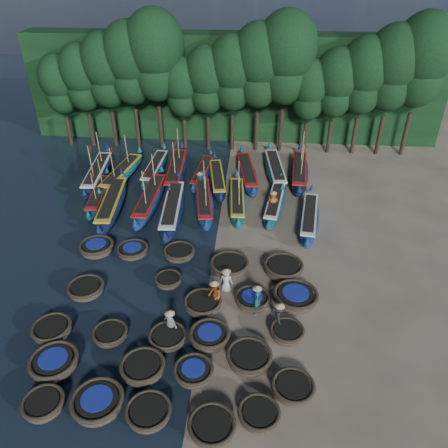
# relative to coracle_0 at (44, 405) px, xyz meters

# --- Properties ---
(ground) EXTENTS (120.00, 120.00, 0.00)m
(ground) POSITION_rel_coracle_0_xyz_m (6.14, 8.92, -0.41)
(ground) COLOR gray
(ground) RESTS_ON ground
(foliage_wall) EXTENTS (40.00, 3.00, 10.00)m
(foliage_wall) POSITION_rel_coracle_0_xyz_m (6.14, 32.42, 4.59)
(foliage_wall) COLOR black
(foliage_wall) RESTS_ON ground
(coracle_0) EXTENTS (2.19, 2.19, 0.72)m
(coracle_0) POSITION_rel_coracle_0_xyz_m (0.00, 0.00, 0.00)
(coracle_0) COLOR #4D3F30
(coracle_0) RESTS_ON ground
(coracle_1) EXTENTS (2.83, 2.83, 0.79)m
(coracle_1) POSITION_rel_coracle_0_xyz_m (2.29, 0.24, 0.05)
(coracle_1) COLOR #4D3F30
(coracle_1) RESTS_ON ground
(coracle_2) EXTENTS (2.02, 2.02, 0.65)m
(coracle_2) POSITION_rel_coracle_0_xyz_m (4.54, 0.01, -0.04)
(coracle_2) COLOR #4D3F30
(coracle_2) RESTS_ON ground
(coracle_3) EXTENTS (2.38, 2.38, 0.66)m
(coracle_3) POSITION_rel_coracle_0_xyz_m (7.26, -0.42, -0.04)
(coracle_3) COLOR #4D3F30
(coracle_3) RESTS_ON ground
(coracle_4) EXTENTS (2.12, 2.12, 0.66)m
(coracle_4) POSITION_rel_coracle_0_xyz_m (9.17, 0.27, -0.04)
(coracle_4) COLOR #4D3F30
(coracle_4) RESTS_ON ground
(coracle_5) EXTENTS (2.72, 2.72, 0.79)m
(coracle_5) POSITION_rel_coracle_0_xyz_m (-0.42, 2.13, 0.04)
(coracle_5) COLOR #4D3F30
(coracle_5) RESTS_ON ground
(coracle_6) EXTENTS (2.47, 2.47, 0.77)m
(coracle_6) POSITION_rel_coracle_0_xyz_m (3.78, 2.19, 0.03)
(coracle_6) COLOR #4D3F30
(coracle_6) RESTS_ON ground
(coracle_7) EXTENTS (2.30, 2.30, 0.67)m
(coracle_7) POSITION_rel_coracle_0_xyz_m (6.15, 2.19, -0.02)
(coracle_7) COLOR #4D3F30
(coracle_7) RESTS_ON ground
(coracle_8) EXTENTS (2.64, 2.64, 0.75)m
(coracle_8) POSITION_rel_coracle_0_xyz_m (8.67, 3.16, 0.02)
(coracle_8) COLOR #4D3F30
(coracle_8) RESTS_ON ground
(coracle_9) EXTENTS (2.23, 2.23, 0.67)m
(coracle_9) POSITION_rel_coracle_0_xyz_m (10.66, 1.69, -0.03)
(coracle_9) COLOR #4D3F30
(coracle_9) RESTS_ON ground
(coracle_10) EXTENTS (2.37, 2.37, 0.71)m
(coracle_10) POSITION_rel_coracle_0_xyz_m (-1.40, 4.20, -0.00)
(coracle_10) COLOR #4D3F30
(coracle_10) RESTS_ON ground
(coracle_11) EXTENTS (2.05, 2.05, 0.64)m
(coracle_11) POSITION_rel_coracle_0_xyz_m (1.64, 4.15, -0.05)
(coracle_11) COLOR #4D3F30
(coracle_11) RESTS_ON ground
(coracle_12) EXTENTS (2.26, 2.26, 0.64)m
(coracle_12) POSITION_rel_coracle_0_xyz_m (4.57, 4.16, -0.04)
(coracle_12) COLOR #4D3F30
(coracle_12) RESTS_ON ground
(coracle_13) EXTENTS (2.09, 2.09, 0.81)m
(coracle_13) POSITION_rel_coracle_0_xyz_m (6.67, 4.30, 0.06)
(coracle_13) COLOR #4D3F30
(coracle_13) RESTS_ON ground
(coracle_14) EXTENTS (1.92, 1.92, 0.67)m
(coracle_14) POSITION_rel_coracle_0_xyz_m (10.53, 4.95, -0.03)
(coracle_14) COLOR #4D3F30
(coracle_14) RESTS_ON ground
(coracle_15) EXTENTS (2.50, 2.50, 0.73)m
(coracle_15) POSITION_rel_coracle_0_xyz_m (-0.74, 7.35, 0.01)
(coracle_15) COLOR #4D3F30
(coracle_15) RESTS_ON ground
(coracle_16) EXTENTS (1.62, 1.62, 0.65)m
(coracle_16) POSITION_rel_coracle_0_xyz_m (3.80, 8.49, -0.04)
(coracle_16) COLOR #4D3F30
(coracle_16) RESTS_ON ground
(coracle_17) EXTENTS (2.33, 2.33, 0.74)m
(coracle_17) POSITION_rel_coracle_0_xyz_m (6.05, 6.63, 0.01)
(coracle_17) COLOR #4D3F30
(coracle_17) RESTS_ON ground
(coracle_18) EXTENTS (2.47, 2.47, 0.66)m
(coracle_18) POSITION_rel_coracle_0_xyz_m (8.72, 7.25, -0.03)
(coracle_18) COLOR #4D3F30
(coracle_18) RESTS_ON ground
(coracle_19) EXTENTS (2.91, 2.91, 0.84)m
(coracle_19) POSITION_rel_coracle_0_xyz_m (11.10, 7.51, 0.07)
(coracle_19) COLOR #4D3F30
(coracle_19) RESTS_ON ground
(coracle_20) EXTENTS (2.52, 2.52, 0.84)m
(coracle_20) POSITION_rel_coracle_0_xyz_m (-1.36, 11.18, 0.07)
(coracle_20) COLOR #4D3F30
(coracle_20) RESTS_ON ground
(coracle_21) EXTENTS (2.03, 2.03, 0.69)m
(coracle_21) POSITION_rel_coracle_0_xyz_m (0.97, 11.19, -0.01)
(coracle_21) COLOR #4D3F30
(coracle_21) RESTS_ON ground
(coracle_22) EXTENTS (2.30, 2.30, 0.73)m
(coracle_22) POSITION_rel_coracle_0_xyz_m (4.00, 11.14, 0.01)
(coracle_22) COLOR #4D3F30
(coracle_22) RESTS_ON ground
(coracle_23) EXTENTS (2.87, 2.87, 0.78)m
(coracle_23) POSITION_rel_coracle_0_xyz_m (7.27, 10.06, 0.04)
(coracle_23) COLOR #4D3F30
(coracle_23) RESTS_ON ground
(coracle_24) EXTENTS (2.94, 2.94, 0.83)m
(coracle_24) POSITION_rel_coracle_0_xyz_m (10.53, 10.05, 0.06)
(coracle_24) COLOR #4D3F30
(coracle_24) RESTS_ON ground
(long_boat_1) EXTENTS (2.07, 7.29, 3.11)m
(long_boat_1) POSITION_rel_coracle_0_xyz_m (-3.40, 17.95, 0.08)
(long_boat_1) COLOR #0F565A
(long_boat_1) RESTS_ON ground
(long_boat_2) EXTENTS (2.39, 8.90, 1.57)m
(long_boat_2) POSITION_rel_coracle_0_xyz_m (-1.98, 16.66, 0.19)
(long_boat_2) COLOR #101F3C
(long_boat_2) RESTS_ON ground
(long_boat_3) EXTENTS (1.68, 8.85, 3.76)m
(long_boat_3) POSITION_rel_coracle_0_xyz_m (0.73, 17.53, 0.19)
(long_boat_3) COLOR navy
(long_boat_3) RESTS_ON ground
(long_boat_4) EXTENTS (2.16, 8.99, 1.59)m
(long_boat_4) POSITION_rel_coracle_0_xyz_m (2.67, 16.25, 0.19)
(long_boat_4) COLOR #101F3C
(long_boat_4) RESTS_ON ground
(long_boat_5) EXTENTS (2.60, 7.94, 3.41)m
(long_boat_5) POSITION_rel_coracle_0_xyz_m (4.83, 17.55, 0.13)
(long_boat_5) COLOR navy
(long_boat_5) RESTS_ON ground
(long_boat_6) EXTENTS (1.87, 7.81, 3.32)m
(long_boat_6) POSITION_rel_coracle_0_xyz_m (7.33, 17.92, 0.12)
(long_boat_6) COLOR #0F565A
(long_boat_6) RESTS_ON ground
(long_boat_7) EXTENTS (2.38, 7.49, 1.33)m
(long_boat_7) POSITION_rel_coracle_0_xyz_m (10.18, 17.79, 0.10)
(long_boat_7) COLOR #0F565A
(long_boat_7) RESTS_ON ground
(long_boat_8) EXTENTS (2.33, 7.65, 1.36)m
(long_boat_8) POSITION_rel_coracle_0_xyz_m (12.57, 15.91, 0.11)
(long_boat_8) COLOR navy
(long_boat_8) RESTS_ON ground
(long_boat_9) EXTENTS (2.36, 8.86, 3.78)m
(long_boat_9) POSITION_rel_coracle_0_xyz_m (-4.68, 21.51, 0.19)
(long_boat_9) COLOR #101F3C
(long_boat_9) RESTS_ON ground
(long_boat_10) EXTENTS (2.70, 8.42, 3.61)m
(long_boat_10) POSITION_rel_coracle_0_xyz_m (-2.62, 21.60, 0.16)
(long_boat_10) COLOR #0F565A
(long_boat_10) RESTS_ON ground
(long_boat_11) EXTENTS (1.63, 7.90, 1.39)m
(long_boat_11) POSITION_rel_coracle_0_xyz_m (-0.08, 23.00, 0.12)
(long_boat_11) COLOR #0F565A
(long_boat_11) RESTS_ON ground
(long_boat_12) EXTENTS (2.07, 9.14, 3.89)m
(long_boat_12) POSITION_rel_coracle_0_xyz_m (1.88, 22.52, 0.21)
(long_boat_12) COLOR #101F3C
(long_boat_12) RESTS_ON ground
(long_boat_13) EXTENTS (1.93, 7.22, 1.28)m
(long_boat_13) POSITION_rel_coracle_0_xyz_m (4.13, 22.57, 0.08)
(long_boat_13) COLOR navy
(long_boat_13) RESTS_ON ground
(long_boat_14) EXTENTS (2.54, 7.67, 1.37)m
(long_boat_14) POSITION_rel_coracle_0_xyz_m (5.49, 21.42, 0.11)
(long_boat_14) COLOR #101F3C
(long_boat_14) RESTS_ON ground
(long_boat_15) EXTENTS (2.74, 8.36, 1.49)m
(long_boat_15) POSITION_rel_coracle_0_xyz_m (7.91, 22.67, 0.16)
(long_boat_15) COLOR navy
(long_boat_15) RESTS_ON ground
(long_boat_16) EXTENTS (2.43, 8.64, 1.53)m
(long_boat_16) POSITION_rel_coracle_0_xyz_m (10.30, 23.43, 0.17)
(long_boat_16) COLOR #0F565A
(long_boat_16) RESTS_ON ground
(long_boat_17) EXTENTS (2.18, 8.75, 3.73)m
(long_boat_17) POSITION_rel_coracle_0_xyz_m (12.35, 23.20, 0.18)
(long_boat_17) COLOR #101F3C
(long_boat_17) RESTS_ON ground
(fisherman_0) EXTENTS (0.78, 0.55, 1.69)m
(fisherman_0) POSITION_rel_coracle_0_xyz_m (7.20, 8.31, 0.41)
(fisherman_0) COLOR silver
(fisherman_0) RESTS_ON ground
(fisherman_1) EXTENTS (0.52, 0.66, 2.01)m
(fisherman_1) POSITION_rel_coracle_0_xyz_m (8.96, 6.63, 0.58)
(fisherman_1) COLOR #1B6B73
(fisherman_1) RESTS_ON ground
(fisherman_2) EXTENTS (0.84, 0.99, 1.97)m
(fisherman_2) POSITION_rel_coracle_0_xyz_m (6.67, 6.88, 0.52)
(fisherman_2) COLOR #B24E17
(fisherman_2) RESTS_ON ground
(fisherman_3) EXTENTS (0.72, 1.09, 1.78)m
(fisherman_3) POSITION_rel_coracle_0_xyz_m (10.13, 5.63, 0.42)
(fisherman_3) COLOR black
(fisherman_3) RESTS_ON ground
(fisherman_4) EXTENTS (0.94, 0.86, 1.74)m
(fisherman_4) POSITION_rel_coracle_0_xyz_m (4.64, 4.74, 0.43)
(fisherman_4) COLOR silver
(fisherman_4) RESTS_ON ground
(fisherman_5) EXTENTS (0.61, 1.49, 1.76)m
(fisherman_5) POSITION_rel_coracle_0_xyz_m (4.19, 20.26, 0.41)
(fisherman_5) COLOR #1B6B73
(fisherman_5) RESTS_ON ground
(fisherman_6) EXTENTS (0.90, 0.65, 1.91)m
(fisherman_6) POSITION_rel_coracle_0_xyz_m (9.99, 17.25, 0.50)
(fisherman_6) COLOR #B24E17
(fisherman_6) RESTS_ON ground
(tree_0) EXTENTS (3.68, 3.68, 8.68)m
(tree_0) POSITION_rel_coracle_0_xyz_m (-9.86, 28.92, 5.56)
(tree_0) COLOR black
(tree_0) RESTS_ON ground
(tree_1) EXTENTS (4.09, 4.09, 9.65)m
(tree_1) POSITION_rel_coracle_0_xyz_m (-7.56, 28.92, 6.24)
(tree_1) COLOR black
(tree_1) RESTS_ON ground
(tree_2) EXTENTS (4.51, 4.51, 10.63)m
(tree_2) POSITION_rel_coracle_0_xyz_m (-5.26, 28.92, 6.91)
(tree_2) COLOR black
(tree_2) RESTS_ON ground
(tree_3) EXTENTS (4.92, 4.92, 11.60)m
(tree_3) POSITION_rel_coracle_0_xyz_m (-2.96, 28.92, 7.59)
(tree_3) COLOR black
(tree_3) RESTS_ON ground
(tree_4) EXTENTS (5.34, 5.34, 12.58)m
(tree_4) POSITION_rel_coracle_0_xyz_m (-0.66, 28.92, 8.26)
(tree_4) COLOR black
(tree_4) RESTS_ON ground
(tree_5) EXTENTS (3.68, 3.68, 8.68)m
(tree_5) POSITION_rel_coracle_0_xyz_m (1.64, 28.92, 5.56)
(tree_5) COLOR black
(tree_5) RESTS_ON ground
(tree_6) EXTENTS (4.09, 4.09, 9.65)m
(tree_6) POSITION_rel_coracle_0_xyz_m (3.94, 28.92, 6.24)
(tree_6) COLOR black
(tree_6) RESTS_ON ground
(tree_7) EXTENTS (4.51, 4.51, 10.63)m
(tree_7) POSITION_rel_coracle_0_xyz_m (6.24, 28.92, 6.91)
(tree_7) COLOR black
(tree_7) RESTS_ON ground
(tree_8) EXTENTS (4.92, 4.92, 11.60)m
(tree_8) POSITION_rel_coracle_0_xyz_m (8.54, 28.92, 7.59)
(tree_8) COLOR black
(tree_8) RESTS_ON ground
(tree_9) EXTENTS (5.34, 5.34, 12.58)m
(tree_9) POSITION_rel_coracle_0_xyz_m (10.84, 28.92, 8.26)
(tree_9) COLOR black
(tree_9) RESTS_ON ground
(tree_10) EXTENTS (3.68, 3.68, 8.68)m
(tree_10) POSITION_rel_coracle_0_xyz_m (13.14, 28.92, 5.56)
(tree_10) COLOR black
(tree_10) RESTS_ON ground
(tree_11) EXTENTS (4.09, 4.09, 9.65)m
(tree_11) POSITION_rel_coracle_0_xyz_m (15.44, 28.92, 6.24)
(tree_11) COLOR black
(tree_11) RESTS_ON ground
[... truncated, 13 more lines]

